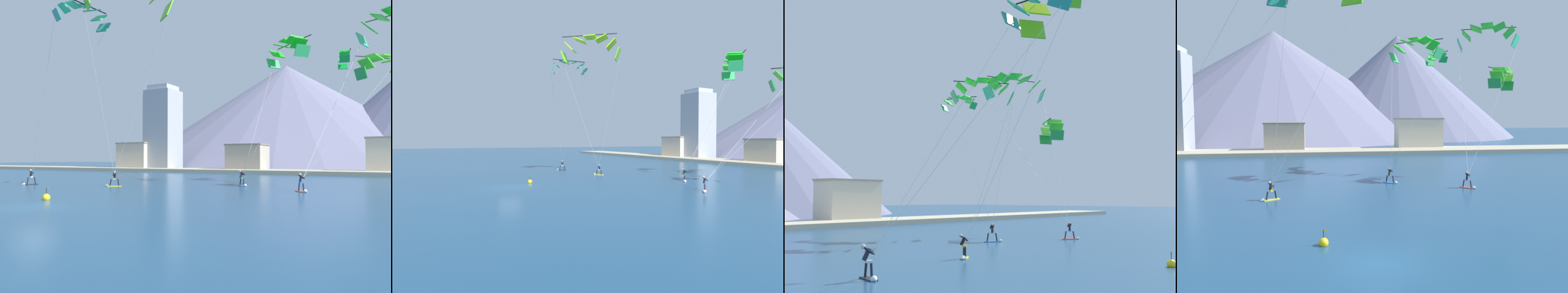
{
  "view_description": "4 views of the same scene",
  "coord_description": "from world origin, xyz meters",
  "views": [
    {
      "loc": [
        19.63,
        -16.06,
        2.99
      ],
      "look_at": [
        0.81,
        19.57,
        4.21
      ],
      "focal_mm": 35.0,
      "sensor_mm": 36.0,
      "label": 1
    },
    {
      "loc": [
        35.53,
        -7.6,
        5.4
      ],
      "look_at": [
        -2.47,
        11.32,
        4.59
      ],
      "focal_mm": 28.0,
      "sensor_mm": 36.0,
      "label": 2
    },
    {
      "loc": [
        -34.39,
        -8.02,
        4.01
      ],
      "look_at": [
        -1.49,
        18.02,
        7.94
      ],
      "focal_mm": 50.0,
      "sensor_mm": 36.0,
      "label": 3
    },
    {
      "loc": [
        -3.18,
        -17.68,
        7.15
      ],
      "look_at": [
        2.31,
        16.15,
        4.42
      ],
      "focal_mm": 35.0,
      "sensor_mm": 36.0,
      "label": 4
    }
  ],
  "objects": [
    {
      "name": "shore_building_quay_east",
      "position": [
        -8.21,
        60.1,
        2.97
      ],
      "size": [
        7.96,
        6.71,
        5.92
      ],
      "color": "#A89E8E",
      "rests_on": "ground"
    },
    {
      "name": "mountain_peak_west_ridge",
      "position": [
        28.64,
        122.04,
        18.39
      ],
      "size": [
        83.02,
        83.02,
        36.79
      ],
      "color": "slate",
      "rests_on": "ground"
    },
    {
      "name": "shore_building_promenade_mid",
      "position": [
        19.46,
        60.77,
        3.42
      ],
      "size": [
        9.84,
        4.9,
        6.81
      ],
      "color": "beige",
      "rests_on": "ground"
    },
    {
      "name": "parafoil_kite_far_left",
      "position": [
        19.36,
        29.16,
        17.65
      ],
      "size": [
        10.82,
        13.8,
        17.69
      ],
      "color": "#2BC983"
    },
    {
      "name": "mountain_peak_central_summit",
      "position": [
        -15.95,
        122.86,
        18.55
      ],
      "size": [
        116.57,
        116.57,
        37.1
      ],
      "color": "slate",
      "rests_on": "ground"
    },
    {
      "name": "race_marker_buoy",
      "position": [
        -2.56,
        3.08,
        0.16
      ],
      "size": [
        0.56,
        0.56,
        1.02
      ],
      "color": "yellow",
      "rests_on": "ground"
    },
    {
      "name": "kitesurfer_mid_center",
      "position": [
        -6.77,
        15.23,
        0.48
      ],
      "size": [
        1.68,
        1.28,
        1.68
      ],
      "color": "yellow",
      "rests_on": "ground"
    },
    {
      "name": "ground_plane",
      "position": [
        0.0,
        0.0,
        0.0
      ],
      "size": [
        400.0,
        400.0,
        0.0
      ],
      "primitive_type": "plane",
      "color": "navy"
    },
    {
      "name": "kitesurfer_near_lead",
      "position": [
        5.28,
        21.74,
        0.53
      ],
      "size": [
        1.56,
        1.46,
        1.76
      ],
      "color": "#337FDB",
      "rests_on": "ground"
    },
    {
      "name": "kitesurfer_far_left",
      "position": [
        12.32,
        17.74,
        0.5
      ],
      "size": [
        1.43,
        1.58,
        1.74
      ],
      "color": "#E54C33",
      "rests_on": "ground"
    },
    {
      "name": "parafoil_kite_distant_high_outer",
      "position": [
        18.59,
        23.59,
        11.77
      ],
      "size": [
        4.79,
        4.88,
        2.45
      ],
      "color": "green"
    },
    {
      "name": "shoreline_strip",
      "position": [
        0.0,
        56.01,
        0.35
      ],
      "size": [
        180.0,
        10.0,
        0.7
      ],
      "primitive_type": "cube",
      "color": "#BCAD8E",
      "rests_on": "ground"
    },
    {
      "name": "parafoil_kite_distant_low_drift",
      "position": [
        14.11,
        33.55,
        15.39
      ],
      "size": [
        1.98,
        4.58,
        1.71
      ],
      "color": "green"
    },
    {
      "name": "parafoil_kite_near_lead",
      "position": [
        9.02,
        26.02,
        15.16
      ],
      "size": [
        6.67,
        6.79,
        14.85
      ],
      "color": "#30C05B"
    }
  ]
}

